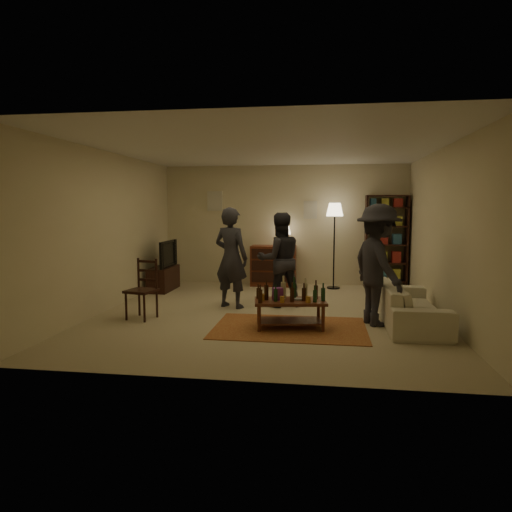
% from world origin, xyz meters
% --- Properties ---
extents(floor, '(6.00, 6.00, 0.00)m').
position_xyz_m(floor, '(0.00, 0.00, 0.00)').
color(floor, '#C6B793').
rests_on(floor, ground).
extents(room_shell, '(6.00, 6.00, 6.00)m').
position_xyz_m(room_shell, '(-0.65, 2.98, 1.81)').
color(room_shell, beige).
rests_on(room_shell, ground).
extents(rug, '(2.20, 1.50, 0.01)m').
position_xyz_m(rug, '(0.43, -0.89, 0.01)').
color(rug, '#984321').
rests_on(rug, ground).
extents(coffee_table, '(1.09, 0.71, 0.76)m').
position_xyz_m(coffee_table, '(0.42, -0.89, 0.38)').
color(coffee_table, '#5E2C1A').
rests_on(coffee_table, ground).
extents(dining_chair, '(0.50, 0.50, 0.96)m').
position_xyz_m(dining_chair, '(-1.91, -0.60, 0.51)').
color(dining_chair, black).
rests_on(dining_chair, ground).
extents(tv_stand, '(0.40, 1.00, 1.06)m').
position_xyz_m(tv_stand, '(-2.44, 1.80, 0.38)').
color(tv_stand, black).
rests_on(tv_stand, ground).
extents(dresser, '(1.00, 0.50, 1.36)m').
position_xyz_m(dresser, '(-0.19, 2.71, 0.48)').
color(dresser, maroon).
rests_on(dresser, ground).
extents(bookshelf, '(0.90, 0.34, 2.02)m').
position_xyz_m(bookshelf, '(2.25, 2.78, 1.03)').
color(bookshelf, black).
rests_on(bookshelf, ground).
extents(floor_lamp, '(0.36, 0.36, 1.85)m').
position_xyz_m(floor_lamp, '(1.13, 2.52, 1.58)').
color(floor_lamp, black).
rests_on(floor_lamp, ground).
extents(sofa, '(0.81, 2.08, 0.61)m').
position_xyz_m(sofa, '(2.20, -0.40, 0.30)').
color(sofa, beige).
rests_on(sofa, ground).
extents(person_left, '(0.75, 0.63, 1.76)m').
position_xyz_m(person_left, '(-0.70, 0.37, 0.88)').
color(person_left, '#2B2A33').
rests_on(person_left, ground).
extents(person_right, '(0.98, 0.88, 1.67)m').
position_xyz_m(person_right, '(0.13, 0.59, 0.83)').
color(person_right, '#27262E').
rests_on(person_right, ground).
extents(person_by_sofa, '(1.05, 1.33, 1.81)m').
position_xyz_m(person_by_sofa, '(1.70, -0.49, 0.90)').
color(person_by_sofa, '#28272F').
rests_on(person_by_sofa, ground).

